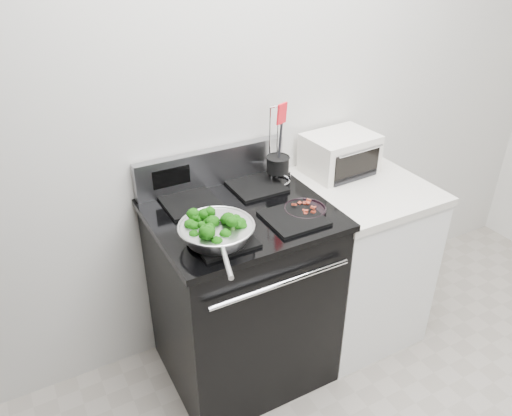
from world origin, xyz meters
TOP-DOWN VIEW (x-y plane):
  - back_wall at (0.00, 1.75)m, footprint 4.00×0.02m
  - gas_range at (-0.30, 1.41)m, footprint 0.79×0.69m
  - counter at (0.39, 1.41)m, footprint 0.62×0.68m
  - skillet at (-0.49, 1.24)m, footprint 0.31×0.48m
  - broccoli_pile at (-0.49, 1.24)m, footprint 0.24×0.24m
  - bacon_plate at (-0.04, 1.28)m, footprint 0.19×0.19m
  - utensil_holder at (-0.01, 1.59)m, footprint 0.13×0.13m
  - toaster_oven at (0.37, 1.59)m, footprint 0.37×0.29m

SIDE VIEW (x-z plane):
  - counter at x=0.39m, z-range 0.00..0.92m
  - gas_range at x=-0.30m, z-range -0.08..1.05m
  - bacon_plate at x=-0.04m, z-range 0.95..0.99m
  - skillet at x=-0.49m, z-range 0.97..1.03m
  - broccoli_pile at x=-0.49m, z-range 0.98..1.06m
  - utensil_holder at x=-0.01m, z-range 0.82..1.22m
  - toaster_oven at x=0.37m, z-range 0.92..1.12m
  - back_wall at x=0.00m, z-range 0.00..2.70m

